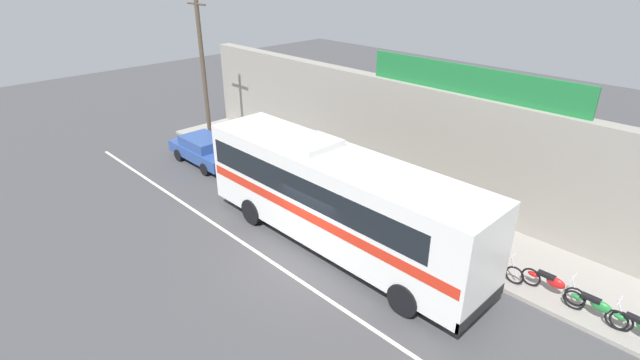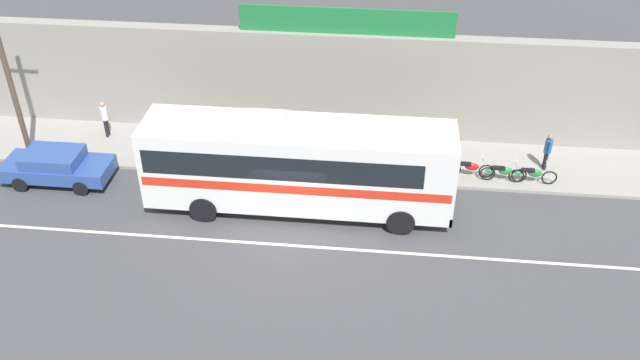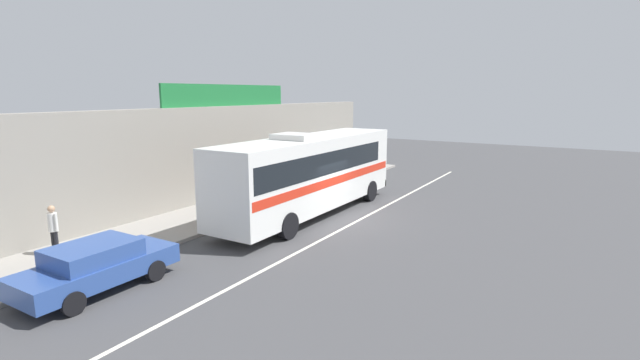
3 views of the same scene
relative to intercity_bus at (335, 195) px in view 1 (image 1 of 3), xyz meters
name	(u,v)px [view 1 (image 1 of 3)]	position (x,y,z in m)	size (l,w,h in m)	color
ground_plane	(303,261)	(-0.05, -1.52, -2.07)	(70.00, 70.00, 0.00)	#444447
sidewalk_slab	(395,209)	(-0.05, 3.68, -2.00)	(30.00, 3.60, 0.14)	gray
storefront_facade	(429,144)	(-0.05, 5.83, 0.33)	(30.00, 0.70, 4.80)	gray
storefront_billboard	(469,80)	(1.38, 5.83, 3.28)	(8.96, 0.12, 1.10)	#1E7538
road_center_stripe	(285,271)	(-0.05, -2.32, -2.06)	(30.00, 0.14, 0.01)	silver
intercity_bus	(335,195)	(0.00, 0.00, 0.00)	(11.48, 2.65, 3.78)	white
parked_car	(205,149)	(-9.90, 0.77, -1.33)	(4.33, 1.89, 1.37)	#2D4C93
utility_pole	(203,70)	(-11.85, 2.30, 2.18)	(1.60, 0.22, 7.94)	brown
motorcycle_green	(552,283)	(6.72, 2.63, -1.50)	(1.95, 0.56, 0.94)	black
motorcycle_orange	(597,307)	(8.04, 2.45, -1.50)	(1.87, 0.56, 0.94)	black
motorcycle_blue	(495,263)	(4.99, 2.35, -1.50)	(1.94, 0.56, 0.94)	black
pedestrian_by_curb	(268,130)	(-9.13, 4.25, -0.94)	(0.30, 0.48, 1.70)	black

